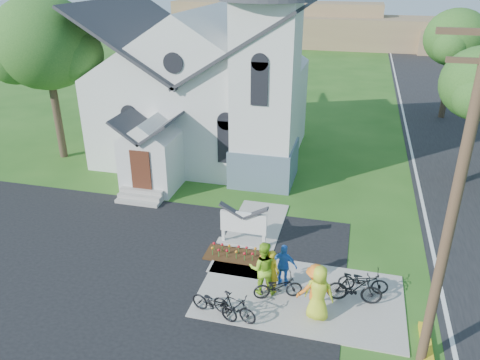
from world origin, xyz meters
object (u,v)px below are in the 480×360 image
(cyclist_1, at_px, (263,268))
(bike_1, at_px, (234,306))
(bike_0, at_px, (214,304))
(cyclist_4, at_px, (319,293))
(church_sign, at_px, (243,223))
(bike_4, at_px, (363,281))
(cyclist_2, at_px, (284,265))
(cyclist_3, at_px, (315,290))
(utility_pole, at_px, (459,195))
(bike_2, at_px, (278,287))
(bike_3, at_px, (355,288))
(cyclist_0, at_px, (271,271))

(cyclist_1, xyz_separation_m, bike_1, (-0.60, -1.58, -0.51))
(bike_0, bearing_deg, cyclist_4, -60.51)
(church_sign, bearing_deg, bike_4, -22.22)
(cyclist_2, bearing_deg, cyclist_1, 49.63)
(cyclist_2, distance_m, cyclist_4, 1.98)
(cyclist_4, distance_m, bike_4, 2.28)
(cyclist_2, bearing_deg, bike_0, 55.74)
(bike_0, bearing_deg, cyclist_3, -56.35)
(cyclist_2, bearing_deg, church_sign, -40.94)
(utility_pole, distance_m, bike_1, 7.56)
(church_sign, bearing_deg, cyclist_4, -47.39)
(bike_2, relative_size, bike_4, 0.99)
(bike_0, height_order, cyclist_4, cyclist_4)
(cyclist_1, xyz_separation_m, bike_3, (3.11, 0.22, -0.43))
(bike_3, bearing_deg, utility_pole, -137.89)
(bike_3, bearing_deg, bike_4, -26.39)
(church_sign, distance_m, cyclist_0, 3.18)
(cyclist_1, distance_m, cyclist_2, 0.89)
(utility_pole, relative_size, cyclist_2, 6.16)
(bike_3, bearing_deg, bike_1, 113.43)
(utility_pole, bearing_deg, cyclist_4, 162.12)
(bike_0, height_order, cyclist_1, cyclist_1)
(church_sign, height_order, cyclist_4, cyclist_4)
(utility_pole, relative_size, cyclist_0, 6.01)
(cyclist_3, bearing_deg, bike_3, -162.56)
(bike_1, bearing_deg, cyclist_4, -57.71)
(bike_4, bearing_deg, cyclist_4, 138.93)
(cyclist_1, relative_size, cyclist_4, 1.03)
(bike_0, relative_size, cyclist_1, 0.88)
(cyclist_1, height_order, cyclist_3, cyclist_1)
(bike_1, xyz_separation_m, cyclist_3, (2.45, 0.94, 0.43))
(bike_4, bearing_deg, cyclist_0, 101.66)
(utility_pole, relative_size, bike_2, 5.89)
(bike_0, distance_m, bike_3, 4.73)
(cyclist_0, height_order, bike_2, cyclist_0)
(utility_pole, height_order, cyclist_1, utility_pole)
(cyclist_3, bearing_deg, cyclist_4, 106.18)
(cyclist_1, bearing_deg, bike_4, -178.60)
(cyclist_3, height_order, bike_4, cyclist_3)
(cyclist_4, bearing_deg, cyclist_1, -16.88)
(cyclist_3, height_order, cyclist_4, cyclist_4)
(cyclist_1, bearing_deg, bike_3, 171.15)
(church_sign, relative_size, bike_0, 1.26)
(church_sign, distance_m, cyclist_4, 4.99)
(bike_1, height_order, bike_2, bike_1)
(cyclist_0, relative_size, bike_1, 1.04)
(cyclist_4, bearing_deg, cyclist_3, -50.59)
(cyclist_1, xyz_separation_m, cyclist_2, (0.64, 0.59, -0.18))
(cyclist_0, bearing_deg, bike_0, 71.76)
(bike_0, distance_m, bike_1, 0.66)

